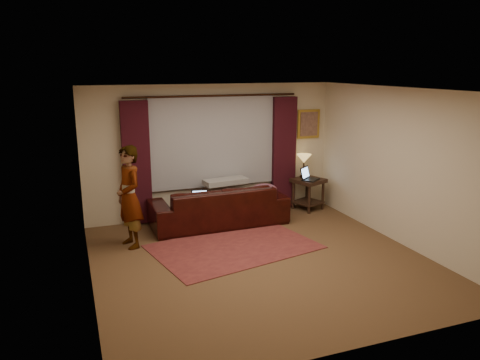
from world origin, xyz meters
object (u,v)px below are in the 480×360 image
sofa (219,198)px  person (129,197)px  end_table (308,194)px  laptop_table (311,174)px  laptop_sofa (200,198)px  tiffany_lamp (304,166)px

sofa → person: person is taller
sofa → person: 1.82m
sofa → end_table: 2.08m
end_table → laptop_table: bearing=-94.6°
laptop_sofa → laptop_table: laptop_table is taller
end_table → person: 3.88m
tiffany_lamp → laptop_table: (0.02, -0.28, -0.11)m
person → tiffany_lamp: bearing=89.2°
sofa → tiffany_lamp: tiffany_lamp is taller
tiffany_lamp → laptop_table: 0.30m
laptop_table → sofa: bearing=146.0°
tiffany_lamp → person: 3.85m
laptop_table → person: person is taller
laptop_table → end_table: bearing=46.7°
laptop_sofa → tiffany_lamp: 2.53m
sofa → end_table: size_ratio=3.89×
sofa → laptop_table: (2.04, 0.17, 0.27)m
tiffany_lamp → laptop_sofa: bearing=-165.0°
laptop_sofa → sofa: bearing=35.5°
laptop_sofa → person: person is taller
laptop_table → person: 3.81m
sofa → laptop_sofa: (-0.41, -0.21, 0.11)m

